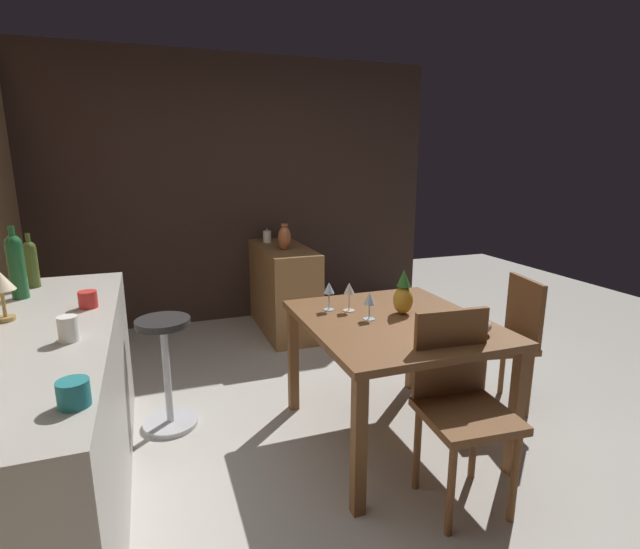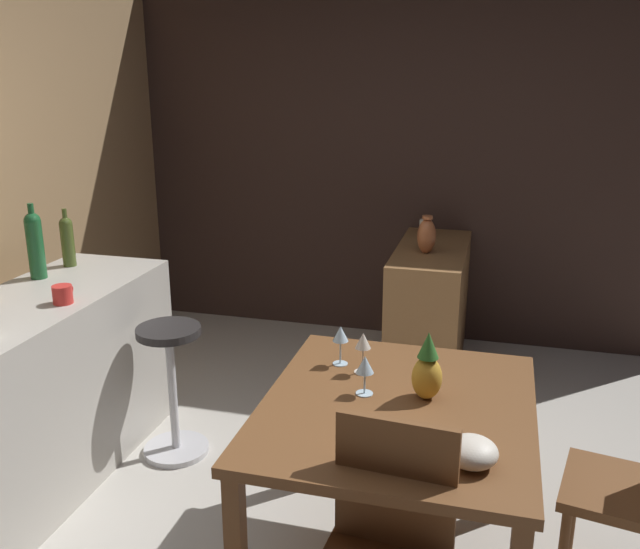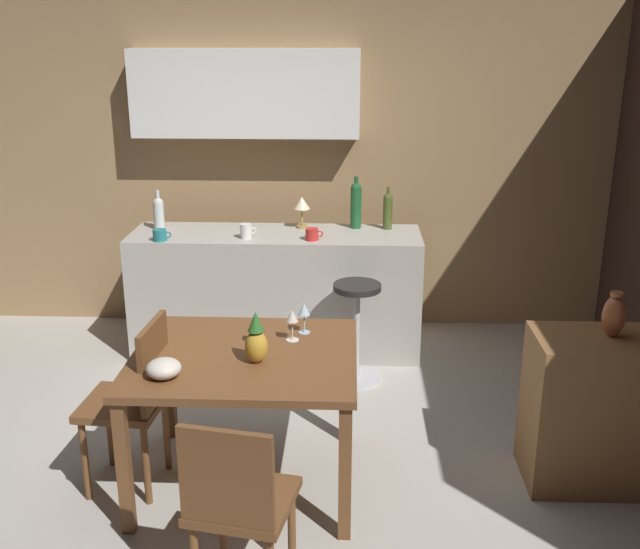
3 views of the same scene
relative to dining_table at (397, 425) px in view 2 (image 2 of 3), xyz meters
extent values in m
cube|color=#33231E|center=(2.59, 0.56, 0.65)|extent=(0.10, 4.40, 2.60)
cube|color=brown|center=(0.00, 0.00, 0.07)|extent=(1.13, 0.99, 0.04)
cube|color=brown|center=(0.52, 0.44, -0.30)|extent=(0.06, 0.06, 0.70)
cube|color=brown|center=(0.52, -0.44, -0.30)|extent=(0.06, 0.06, 0.70)
cube|color=#B2ADA3|center=(-0.01, 1.75, -0.20)|extent=(2.10, 0.60, 0.90)
cube|color=olive|center=(2.02, 0.09, -0.24)|extent=(1.10, 0.44, 0.82)
cube|color=brown|center=(-0.45, -0.06, 0.04)|extent=(0.06, 0.38, 0.45)
cube|color=brown|center=(0.10, -0.81, -0.21)|extent=(0.47, 0.47, 0.04)
cylinder|color=brown|center=(0.29, -0.69, -0.44)|extent=(0.04, 0.04, 0.43)
cylinder|color=#262323|center=(0.58, 1.23, 0.02)|extent=(0.32, 0.32, 0.04)
cylinder|color=silver|center=(0.58, 1.23, -0.31)|extent=(0.04, 0.04, 0.66)
cylinder|color=silver|center=(0.58, 1.23, -0.64)|extent=(0.34, 0.34, 0.03)
cylinder|color=silver|center=(0.23, 0.18, 0.09)|extent=(0.07, 0.07, 0.00)
cylinder|color=silver|center=(0.23, 0.18, 0.14)|extent=(0.01, 0.01, 0.10)
cone|color=silver|center=(0.23, 0.18, 0.23)|extent=(0.06, 0.06, 0.07)
cylinder|color=silver|center=(0.05, 0.13, 0.09)|extent=(0.07, 0.07, 0.00)
cylinder|color=silver|center=(0.05, 0.13, 0.13)|extent=(0.01, 0.01, 0.08)
cone|color=silver|center=(0.05, 0.13, 0.21)|extent=(0.07, 0.07, 0.07)
cylinder|color=silver|center=(0.29, 0.29, 0.09)|extent=(0.06, 0.06, 0.00)
cylinder|color=silver|center=(0.29, 0.29, 0.14)|extent=(0.01, 0.01, 0.10)
cone|color=silver|center=(0.29, 0.29, 0.23)|extent=(0.07, 0.07, 0.07)
ellipsoid|color=gold|center=(0.08, -0.10, 0.17)|extent=(0.11, 0.11, 0.16)
cone|color=#2D6B28|center=(0.08, -0.10, 0.30)|extent=(0.08, 0.08, 0.10)
ellipsoid|color=beige|center=(-0.34, -0.28, 0.13)|extent=(0.17, 0.17, 0.09)
cylinder|color=#475623|center=(0.80, 1.91, 0.36)|extent=(0.07, 0.07, 0.23)
sphere|color=#475623|center=(0.80, 1.91, 0.48)|extent=(0.07, 0.07, 0.07)
cylinder|color=#475623|center=(0.80, 1.91, 0.53)|extent=(0.02, 0.02, 0.06)
cylinder|color=#1E592D|center=(0.57, 1.93, 0.40)|extent=(0.08, 0.08, 0.30)
sphere|color=#1E592D|center=(0.57, 1.93, 0.54)|extent=(0.08, 0.08, 0.08)
cylinder|color=#1E592D|center=(0.57, 1.93, 0.60)|extent=(0.03, 0.03, 0.06)
cylinder|color=red|center=(0.26, 1.57, 0.29)|extent=(0.09, 0.09, 0.08)
torus|color=red|center=(0.32, 1.57, 0.29)|extent=(0.05, 0.01, 0.05)
cylinder|color=white|center=(2.29, 0.17, 0.23)|extent=(0.08, 0.08, 0.11)
ellipsoid|color=yellow|center=(2.29, 0.17, 0.29)|extent=(0.01, 0.01, 0.03)
ellipsoid|color=#B26038|center=(1.86, 0.11, 0.28)|extent=(0.12, 0.12, 0.22)
cylinder|color=#B26038|center=(1.86, 0.11, 0.39)|extent=(0.06, 0.06, 0.02)
camera|label=1|loc=(-2.26, 1.26, 0.96)|focal=26.81mm
camera|label=2|loc=(-2.26, -0.31, 1.28)|focal=38.34mm
camera|label=3|loc=(0.52, -3.40, 1.64)|focal=41.55mm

